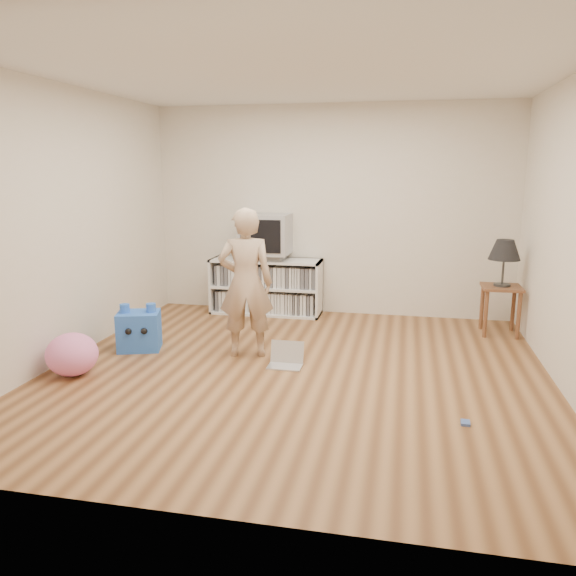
# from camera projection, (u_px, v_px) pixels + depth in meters

# --- Properties ---
(ground) EXTENTS (4.50, 4.50, 0.00)m
(ground) POSITION_uv_depth(u_px,v_px,m) (296.00, 372.00, 5.13)
(ground) COLOR brown
(ground) RESTS_ON ground
(walls) EXTENTS (4.52, 4.52, 2.60)m
(walls) POSITION_uv_depth(u_px,v_px,m) (297.00, 230.00, 4.86)
(walls) COLOR silver
(walls) RESTS_ON ground
(ceiling) EXTENTS (4.50, 4.50, 0.01)m
(ceiling) POSITION_uv_depth(u_px,v_px,m) (297.00, 71.00, 4.59)
(ceiling) COLOR white
(ceiling) RESTS_ON walls
(media_unit) EXTENTS (1.40, 0.45, 0.70)m
(media_unit) POSITION_uv_depth(u_px,v_px,m) (267.00, 286.00, 7.17)
(media_unit) COLOR white
(media_unit) RESTS_ON ground
(dvd_deck) EXTENTS (0.45, 0.35, 0.07)m
(dvd_deck) POSITION_uv_depth(u_px,v_px,m) (266.00, 257.00, 7.07)
(dvd_deck) COLOR gray
(dvd_deck) RESTS_ON media_unit
(crt_tv) EXTENTS (0.60, 0.53, 0.50)m
(crt_tv) POSITION_uv_depth(u_px,v_px,m) (266.00, 234.00, 7.01)
(crt_tv) COLOR #9F9FA4
(crt_tv) RESTS_ON dvd_deck
(side_table) EXTENTS (0.42, 0.42, 0.55)m
(side_table) POSITION_uv_depth(u_px,v_px,m) (501.00, 298.00, 6.22)
(side_table) COLOR brown
(side_table) RESTS_ON ground
(table_lamp) EXTENTS (0.34, 0.34, 0.52)m
(table_lamp) POSITION_uv_depth(u_px,v_px,m) (505.00, 251.00, 6.12)
(table_lamp) COLOR #333333
(table_lamp) RESTS_ON side_table
(person) EXTENTS (0.60, 0.47, 1.46)m
(person) POSITION_uv_depth(u_px,v_px,m) (246.00, 283.00, 5.44)
(person) COLOR tan
(person) RESTS_ON ground
(laptop) EXTENTS (0.32, 0.25, 0.22)m
(laptop) POSITION_uv_depth(u_px,v_px,m) (286.00, 359.00, 5.29)
(laptop) COLOR silver
(laptop) RESTS_ON ground
(playing_cards) EXTENTS (0.07, 0.09, 0.02)m
(playing_cards) POSITION_uv_depth(u_px,v_px,m) (465.00, 423.00, 4.08)
(playing_cards) COLOR #4563B8
(playing_cards) RESTS_ON ground
(plush_blue) EXTENTS (0.49, 0.44, 0.48)m
(plush_blue) POSITION_uv_depth(u_px,v_px,m) (139.00, 330.00, 5.73)
(plush_blue) COLOR blue
(plush_blue) RESTS_ON ground
(plush_pink) EXTENTS (0.56, 0.56, 0.39)m
(plush_pink) POSITION_uv_depth(u_px,v_px,m) (72.00, 354.00, 5.01)
(plush_pink) COLOR pink
(plush_pink) RESTS_ON ground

